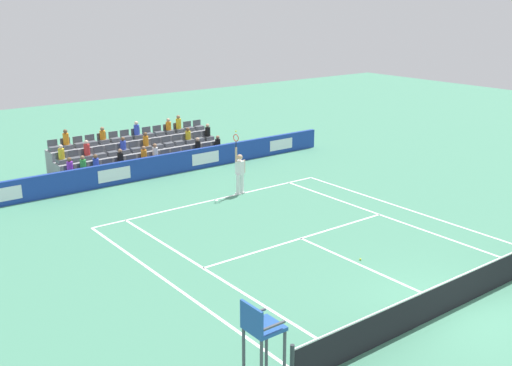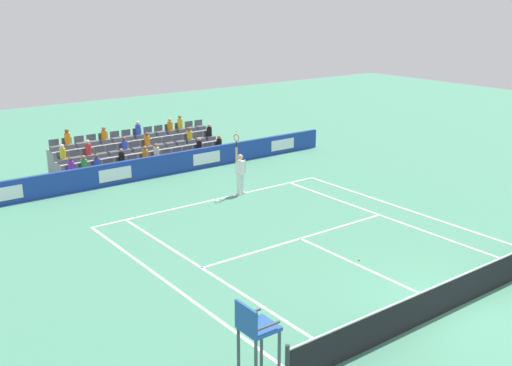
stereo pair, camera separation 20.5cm
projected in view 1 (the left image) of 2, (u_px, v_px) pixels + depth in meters
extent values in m
plane|color=#47896B|center=(455.00, 308.00, 16.77)|extent=(80.00, 80.00, 0.00)
cube|color=white|center=(215.00, 200.00, 25.81)|extent=(10.97, 0.10, 0.01)
cube|color=white|center=(301.00, 238.00, 21.64)|extent=(8.23, 0.10, 0.01)
cube|color=white|center=(368.00, 269.00, 19.20)|extent=(0.10, 6.40, 0.01)
cube|color=white|center=(211.00, 273.00, 18.89)|extent=(0.10, 11.89, 0.01)
cube|color=white|center=(388.00, 218.00, 23.68)|extent=(0.10, 11.89, 0.01)
cube|color=white|center=(172.00, 285.00, 18.10)|extent=(0.10, 11.89, 0.01)
cube|color=white|center=(411.00, 210.00, 24.48)|extent=(0.10, 11.89, 0.01)
cube|color=white|center=(216.00, 200.00, 25.73)|extent=(0.10, 0.20, 0.01)
cube|color=#193899|center=(161.00, 165.00, 29.16)|extent=(19.66, 0.20, 1.03)
cube|color=white|center=(281.00, 144.00, 33.36)|extent=(1.57, 0.01, 0.57)
cube|color=white|center=(206.00, 158.00, 30.50)|extent=(1.57, 0.01, 0.57)
cube|color=white|center=(114.00, 175.00, 27.64)|extent=(1.57, 0.01, 0.57)
cube|color=white|center=(2.00, 195.00, 24.78)|extent=(1.57, 0.01, 0.57)
cube|color=black|center=(457.00, 293.00, 16.64)|extent=(11.77, 0.02, 0.92)
cube|color=white|center=(459.00, 277.00, 16.50)|extent=(11.77, 0.04, 0.04)
cylinder|color=white|center=(242.00, 184.00, 26.52)|extent=(0.16, 0.16, 0.90)
cylinder|color=white|center=(238.00, 185.00, 26.35)|extent=(0.16, 0.16, 0.90)
cube|color=white|center=(242.00, 192.00, 26.64)|extent=(0.16, 0.28, 0.08)
cube|color=white|center=(238.00, 194.00, 26.47)|extent=(0.16, 0.28, 0.08)
cube|color=white|center=(240.00, 167.00, 26.22)|extent=(0.28, 0.39, 0.60)
sphere|color=#D3A884|center=(240.00, 157.00, 26.09)|extent=(0.24, 0.24, 0.24)
cylinder|color=#D3A884|center=(236.00, 155.00, 25.89)|extent=(0.09, 0.09, 0.62)
cylinder|color=#D3A884|center=(244.00, 166.00, 26.33)|extent=(0.09, 0.09, 0.56)
cylinder|color=black|center=(236.00, 144.00, 25.76)|extent=(0.04, 0.04, 0.28)
torus|color=red|center=(236.00, 138.00, 25.68)|extent=(0.08, 0.31, 0.31)
sphere|color=#D1E533|center=(236.00, 131.00, 25.60)|extent=(0.07, 0.07, 0.07)
cylinder|color=#474C54|center=(266.00, 354.00, 13.06)|extent=(0.07, 0.07, 1.71)
cylinder|color=#474C54|center=(244.00, 364.00, 12.71)|extent=(0.07, 0.07, 1.71)
cube|color=#23519E|center=(264.00, 327.00, 12.40)|extent=(0.70, 0.70, 0.08)
cube|color=#23519E|center=(252.00, 318.00, 12.12)|extent=(0.06, 0.70, 0.55)
cube|color=#474C54|center=(255.00, 313.00, 12.59)|extent=(0.56, 0.05, 0.04)
cube|color=#474C54|center=(274.00, 326.00, 12.10)|extent=(0.56, 0.05, 0.04)
cube|color=gray|center=(151.00, 167.00, 30.06)|extent=(8.68, 0.95, 0.42)
cube|color=#545960|center=(218.00, 149.00, 32.32)|extent=(0.48, 0.44, 0.20)
cube|color=#545960|center=(216.00, 144.00, 32.40)|extent=(0.48, 0.04, 0.30)
cube|color=#545960|center=(209.00, 151.00, 31.96)|extent=(0.48, 0.44, 0.20)
cube|color=#545960|center=(206.00, 145.00, 32.04)|extent=(0.48, 0.04, 0.30)
cube|color=#545960|center=(199.00, 152.00, 31.59)|extent=(0.48, 0.44, 0.20)
cube|color=#545960|center=(196.00, 147.00, 31.67)|extent=(0.48, 0.04, 0.30)
cube|color=#545960|center=(188.00, 154.00, 31.23)|extent=(0.48, 0.44, 0.20)
cube|color=#545960|center=(186.00, 149.00, 31.31)|extent=(0.48, 0.04, 0.30)
cube|color=#545960|center=(178.00, 156.00, 30.87)|extent=(0.48, 0.44, 0.20)
cube|color=#545960|center=(176.00, 150.00, 30.95)|extent=(0.48, 0.04, 0.30)
cube|color=#545960|center=(167.00, 158.00, 30.51)|extent=(0.48, 0.44, 0.20)
cube|color=#545960|center=(165.00, 152.00, 30.59)|extent=(0.48, 0.04, 0.30)
cube|color=#545960|center=(156.00, 160.00, 30.15)|extent=(0.48, 0.44, 0.20)
cube|color=#545960|center=(154.00, 154.00, 30.23)|extent=(0.48, 0.04, 0.30)
cube|color=#545960|center=(145.00, 162.00, 29.79)|extent=(0.48, 0.44, 0.20)
cube|color=#545960|center=(143.00, 156.00, 29.87)|extent=(0.48, 0.04, 0.30)
cube|color=#545960|center=(133.00, 164.00, 29.43)|extent=(0.48, 0.44, 0.20)
cube|color=#545960|center=(131.00, 158.00, 29.51)|extent=(0.48, 0.04, 0.30)
cube|color=#545960|center=(121.00, 166.00, 29.07)|extent=(0.48, 0.44, 0.20)
cube|color=#545960|center=(119.00, 160.00, 29.15)|extent=(0.48, 0.04, 0.30)
cube|color=#545960|center=(109.00, 168.00, 28.71)|extent=(0.48, 0.44, 0.20)
cube|color=#545960|center=(107.00, 162.00, 28.79)|extent=(0.48, 0.04, 0.30)
cube|color=#545960|center=(97.00, 170.00, 28.35)|extent=(0.48, 0.44, 0.20)
cube|color=#545960|center=(95.00, 164.00, 28.43)|extent=(0.48, 0.04, 0.30)
cube|color=#545960|center=(84.00, 172.00, 27.99)|extent=(0.48, 0.44, 0.20)
cube|color=#545960|center=(82.00, 166.00, 28.07)|extent=(0.48, 0.04, 0.30)
cube|color=#545960|center=(71.00, 175.00, 27.63)|extent=(0.48, 0.44, 0.20)
cube|color=#545960|center=(69.00, 168.00, 27.70)|extent=(0.48, 0.04, 0.30)
cube|color=gray|center=(142.00, 159.00, 30.72)|extent=(8.68, 0.95, 0.84)
cube|color=#545960|center=(208.00, 138.00, 32.92)|extent=(0.48, 0.44, 0.20)
cube|color=#545960|center=(206.00, 133.00, 33.00)|extent=(0.48, 0.04, 0.30)
cube|color=#545960|center=(199.00, 140.00, 32.56)|extent=(0.48, 0.44, 0.20)
cube|color=#545960|center=(197.00, 134.00, 32.64)|extent=(0.48, 0.04, 0.30)
cube|color=#545960|center=(189.00, 141.00, 32.20)|extent=(0.48, 0.44, 0.20)
cube|color=#545960|center=(187.00, 136.00, 32.27)|extent=(0.48, 0.04, 0.30)
cube|color=#545960|center=(179.00, 143.00, 31.83)|extent=(0.48, 0.44, 0.20)
cube|color=#545960|center=(176.00, 138.00, 31.91)|extent=(0.48, 0.04, 0.30)
cube|color=#545960|center=(168.00, 145.00, 31.47)|extent=(0.48, 0.44, 0.20)
cube|color=#545960|center=(166.00, 139.00, 31.55)|extent=(0.48, 0.04, 0.30)
cube|color=#545960|center=(157.00, 146.00, 31.11)|extent=(0.48, 0.44, 0.20)
cube|color=#545960|center=(155.00, 141.00, 31.19)|extent=(0.48, 0.04, 0.30)
cube|color=#545960|center=(147.00, 148.00, 30.75)|extent=(0.48, 0.44, 0.20)
cube|color=#545960|center=(144.00, 142.00, 30.83)|extent=(0.48, 0.04, 0.30)
cube|color=#545960|center=(135.00, 150.00, 30.39)|extent=(0.48, 0.44, 0.20)
cube|color=#545960|center=(133.00, 144.00, 30.47)|extent=(0.48, 0.04, 0.30)
cube|color=#545960|center=(124.00, 152.00, 30.03)|extent=(0.48, 0.44, 0.20)
cube|color=#545960|center=(122.00, 146.00, 30.11)|extent=(0.48, 0.04, 0.30)
cube|color=#545960|center=(112.00, 153.00, 29.67)|extent=(0.48, 0.44, 0.20)
cube|color=#545960|center=(110.00, 148.00, 29.75)|extent=(0.48, 0.04, 0.30)
cube|color=#545960|center=(100.00, 155.00, 29.31)|extent=(0.48, 0.44, 0.20)
cube|color=#545960|center=(98.00, 149.00, 29.39)|extent=(0.48, 0.04, 0.30)
cube|color=#545960|center=(88.00, 157.00, 28.95)|extent=(0.48, 0.44, 0.20)
cube|color=#545960|center=(86.00, 151.00, 29.03)|extent=(0.48, 0.04, 0.30)
cube|color=#545960|center=(75.00, 159.00, 28.59)|extent=(0.48, 0.44, 0.20)
cube|color=#545960|center=(73.00, 153.00, 28.67)|extent=(0.48, 0.04, 0.30)
cube|color=#545960|center=(62.00, 161.00, 28.23)|extent=(0.48, 0.44, 0.20)
cube|color=#545960|center=(60.00, 155.00, 28.31)|extent=(0.48, 0.04, 0.30)
cube|color=gray|center=(133.00, 151.00, 31.38)|extent=(8.68, 0.95, 1.26)
cube|color=#545960|center=(199.00, 128.00, 33.52)|extent=(0.48, 0.44, 0.20)
cube|color=#545960|center=(197.00, 123.00, 33.60)|extent=(0.48, 0.04, 0.30)
cube|color=#545960|center=(189.00, 129.00, 33.16)|extent=(0.48, 0.44, 0.20)
cube|color=#545960|center=(187.00, 124.00, 33.24)|extent=(0.48, 0.04, 0.30)
cube|color=#545960|center=(179.00, 131.00, 32.80)|extent=(0.48, 0.44, 0.20)
cube|color=#545960|center=(177.00, 125.00, 32.88)|extent=(0.48, 0.04, 0.30)
cube|color=#545960|center=(169.00, 132.00, 32.43)|extent=(0.48, 0.44, 0.20)
cube|color=#545960|center=(167.00, 127.00, 32.51)|extent=(0.48, 0.04, 0.30)
cube|color=#545960|center=(159.00, 133.00, 32.07)|extent=(0.48, 0.44, 0.20)
cube|color=#545960|center=(157.00, 128.00, 32.15)|extent=(0.48, 0.04, 0.30)
cube|color=#545960|center=(148.00, 135.00, 31.71)|extent=(0.48, 0.44, 0.20)
cube|color=#545960|center=(146.00, 130.00, 31.79)|extent=(0.48, 0.04, 0.30)
cube|color=#545960|center=(137.00, 137.00, 31.35)|extent=(0.48, 0.44, 0.20)
cube|color=#545960|center=(135.00, 131.00, 31.43)|extent=(0.48, 0.04, 0.30)
cube|color=#545960|center=(126.00, 138.00, 30.99)|extent=(0.48, 0.44, 0.20)
cube|color=#545960|center=(124.00, 133.00, 31.07)|extent=(0.48, 0.04, 0.30)
cube|color=#545960|center=(115.00, 140.00, 30.63)|extent=(0.48, 0.44, 0.20)
cube|color=#545960|center=(113.00, 134.00, 30.71)|extent=(0.48, 0.04, 0.30)
cube|color=#545960|center=(103.00, 142.00, 30.27)|extent=(0.48, 0.44, 0.20)
cube|color=#545960|center=(101.00, 136.00, 30.35)|extent=(0.48, 0.04, 0.30)
cube|color=#545960|center=(92.00, 143.00, 29.91)|extent=(0.48, 0.44, 0.20)
cube|color=#545960|center=(90.00, 138.00, 29.99)|extent=(0.48, 0.04, 0.30)
cube|color=#545960|center=(79.00, 145.00, 29.55)|extent=(0.48, 0.44, 0.20)
cube|color=#545960|center=(77.00, 139.00, 29.63)|extent=(0.48, 0.04, 0.30)
cube|color=#545960|center=(67.00, 147.00, 29.19)|extent=(0.48, 0.44, 0.20)
cube|color=#545960|center=(65.00, 141.00, 29.27)|extent=(0.48, 0.04, 0.30)
cube|color=#545960|center=(54.00, 149.00, 28.83)|extent=(0.48, 0.44, 0.20)
cube|color=#545960|center=(52.00, 143.00, 28.91)|extent=(0.48, 0.04, 0.30)
cylinder|color=black|center=(218.00, 143.00, 32.26)|extent=(0.28, 0.28, 0.43)
sphere|color=#9E7251|center=(218.00, 137.00, 32.17)|extent=(0.20, 0.20, 0.20)
cylinder|color=red|center=(87.00, 150.00, 28.88)|extent=(0.28, 0.28, 0.53)
sphere|color=beige|center=(86.00, 142.00, 28.77)|extent=(0.20, 0.20, 0.20)
cylinder|color=purple|center=(70.00, 167.00, 27.56)|extent=(0.28, 0.28, 0.49)
sphere|color=brown|center=(69.00, 159.00, 27.46)|extent=(0.20, 0.20, 0.20)
cylinder|color=orange|center=(103.00, 135.00, 30.22)|extent=(0.28, 0.28, 0.43)
sphere|color=#9E7251|center=(102.00, 129.00, 30.12)|extent=(0.20, 0.20, 0.20)
cylinder|color=blue|center=(96.00, 163.00, 28.29)|extent=(0.28, 0.28, 0.44)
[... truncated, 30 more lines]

